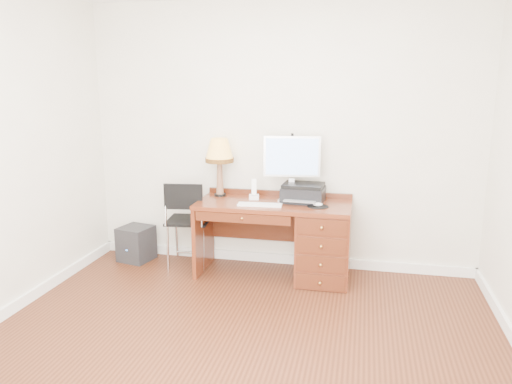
% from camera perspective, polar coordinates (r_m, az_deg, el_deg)
% --- Properties ---
extents(ground, '(4.00, 4.00, 0.00)m').
position_cam_1_polar(ground, '(3.88, -1.92, -16.99)').
color(ground, '#3B1A0D').
rests_on(ground, ground).
extents(room_shell, '(4.00, 4.00, 4.00)m').
position_cam_1_polar(room_shell, '(4.40, 0.14, -12.46)').
color(room_shell, silver).
rests_on(room_shell, ground).
extents(desk, '(1.50, 0.67, 0.75)m').
position_cam_1_polar(desk, '(4.93, 5.73, -5.18)').
color(desk, maroon).
rests_on(desk, ground).
extents(monitor, '(0.56, 0.21, 0.64)m').
position_cam_1_polar(monitor, '(4.91, 4.18, 3.66)').
color(monitor, silver).
rests_on(monitor, desk).
extents(keyboard, '(0.43, 0.15, 0.02)m').
position_cam_1_polar(keyboard, '(4.75, 0.44, -1.46)').
color(keyboard, white).
rests_on(keyboard, desk).
extents(mouse_pad, '(0.20, 0.20, 0.04)m').
position_cam_1_polar(mouse_pad, '(4.74, 7.08, -1.55)').
color(mouse_pad, black).
rests_on(mouse_pad, desk).
extents(printer, '(0.42, 0.34, 0.18)m').
position_cam_1_polar(printer, '(4.92, 5.42, -0.07)').
color(printer, black).
rests_on(printer, desk).
extents(leg_lamp, '(0.29, 0.29, 0.59)m').
position_cam_1_polar(leg_lamp, '(5.09, -4.20, 4.36)').
color(leg_lamp, black).
rests_on(leg_lamp, desk).
extents(phone, '(0.12, 0.12, 0.21)m').
position_cam_1_polar(phone, '(5.00, -0.23, -0.14)').
color(phone, white).
rests_on(phone, desk).
extents(pen_cup, '(0.08, 0.08, 0.09)m').
position_cam_1_polar(pen_cup, '(5.00, 4.06, -0.33)').
color(pen_cup, black).
rests_on(pen_cup, desk).
extents(chair, '(0.48, 0.48, 0.91)m').
position_cam_1_polar(chair, '(5.19, -7.99, -2.68)').
color(chair, black).
rests_on(chair, ground).
extents(equipment_box, '(0.38, 0.38, 0.37)m').
position_cam_1_polar(equipment_box, '(5.60, -13.53, -5.74)').
color(equipment_box, black).
rests_on(equipment_box, ground).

